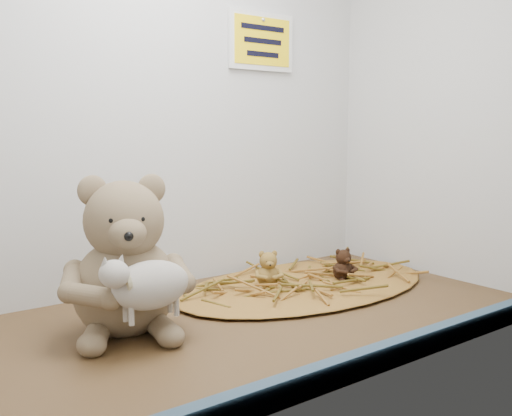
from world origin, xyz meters
TOP-DOWN VIEW (x-y plane):
  - alcove_shell at (0.00, 9.00)cm, footprint 120.40×60.20cm
  - front_rail at (0.00, -28.80)cm, footprint 119.28×2.20cm
  - straw_bed at (28.05, 10.29)cm, footprint 63.03×36.60cm
  - main_teddy at (-15.24, 7.53)cm, footprint 28.01×28.76cm
  - toy_lamb at (-15.24, -2.13)cm, footprint 16.68×10.18cm
  - mini_teddy_tan at (19.65, 13.13)cm, footprint 8.60×8.75cm
  - mini_teddy_brown at (36.45, 7.46)cm, footprint 6.78×7.03cm
  - wall_sign at (30.00, 29.40)cm, footprint 16.00×1.20cm

SIDE VIEW (x-z plane):
  - straw_bed at x=28.05cm, z-range 0.00..1.22cm
  - front_rail at x=0.00cm, z-range 0.00..3.60cm
  - mini_teddy_brown at x=36.45cm, z-range 1.22..8.34cm
  - mini_teddy_tan at x=19.65cm, z-range 1.22..8.98cm
  - toy_lamb at x=-15.24cm, z-range 4.94..15.71cm
  - main_teddy at x=-15.24cm, z-range 0.00..26.96cm
  - alcove_shell at x=0.00cm, z-range -0.20..90.20cm
  - wall_sign at x=30.00cm, z-range 49.50..60.50cm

